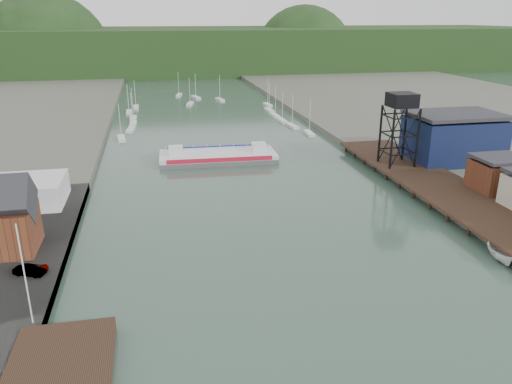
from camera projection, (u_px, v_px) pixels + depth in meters
name	position (u px, v px, depth m)	size (l,w,h in m)	color
ground	(343.00, 352.00, 53.49)	(600.00, 600.00, 0.00)	#2D4639
west_stage	(57.00, 383.00, 47.59)	(10.00, 18.00, 1.80)	black
east_pier	(434.00, 182.00, 101.48)	(14.00, 70.00, 2.45)	black
white_shed	(12.00, 193.00, 89.82)	(18.00, 12.00, 4.50)	silver
flagpole	(25.00, 275.00, 53.79)	(0.16, 0.16, 12.00)	silver
lift_tower	(402.00, 105.00, 108.47)	(6.50, 6.50, 16.00)	black
blue_shed	(453.00, 138.00, 116.08)	(20.50, 14.50, 11.30)	#0C1237
marina_sailboats	(204.00, 113.00, 181.06)	(57.71, 92.65, 0.90)	silver
distant_hills	(170.00, 53.00, 327.11)	(500.00, 120.00, 80.00)	#1D3316
chain_ferry	(218.00, 156.00, 122.99)	(28.81, 12.59, 4.09)	#545457
motorboat	(501.00, 254.00, 72.55)	(2.31, 6.14, 2.37)	silver
car_west_a	(34.00, 268.00, 66.43)	(1.41, 3.51, 1.20)	#999999
car_west_b	(29.00, 271.00, 65.70)	(1.45, 4.15, 1.37)	#999999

